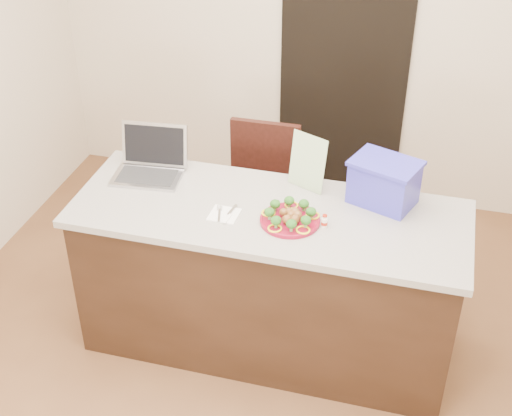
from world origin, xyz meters
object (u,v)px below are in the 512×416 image
(island, at_px, (268,279))
(chair, at_px, (261,191))
(yogurt_bottle, at_px, (324,222))
(laptop, at_px, (151,161))
(napkin, at_px, (224,214))
(blue_box, at_px, (384,182))
(plate, at_px, (290,220))

(island, distance_m, chair, 0.76)
(yogurt_bottle, xyz_separation_m, laptop, (-1.03, 0.27, 0.04))
(napkin, distance_m, laptop, 0.60)
(blue_box, relative_size, chair, 0.40)
(napkin, xyz_separation_m, laptop, (-0.52, 0.30, 0.07))
(island, distance_m, yogurt_bottle, 0.58)
(plate, bearing_deg, yogurt_bottle, 1.26)
(napkin, bearing_deg, yogurt_bottle, 3.58)
(napkin, distance_m, chair, 0.89)
(napkin, distance_m, blue_box, 0.84)
(plate, distance_m, napkin, 0.34)
(napkin, xyz_separation_m, blue_box, (0.76, 0.33, 0.12))
(blue_box, bearing_deg, plate, -124.83)
(laptop, bearing_deg, chair, 40.23)
(plate, height_order, napkin, plate)
(laptop, distance_m, chair, 0.83)
(laptop, distance_m, blue_box, 1.28)
(blue_box, bearing_deg, island, -137.51)
(plate, relative_size, laptop, 0.77)
(yogurt_bottle, bearing_deg, island, 167.55)
(chair, bearing_deg, yogurt_bottle, -56.10)
(blue_box, height_order, chair, blue_box)
(chair, bearing_deg, napkin, -88.95)
(chair, bearing_deg, plate, -65.83)
(yogurt_bottle, height_order, laptop, laptop)
(yogurt_bottle, relative_size, laptop, 0.18)
(yogurt_bottle, bearing_deg, napkin, -176.42)
(plate, relative_size, yogurt_bottle, 4.34)
(plate, bearing_deg, laptop, 162.33)
(island, xyz_separation_m, plate, (0.13, -0.07, 0.47))
(plate, relative_size, napkin, 2.09)
(plate, relative_size, chair, 0.31)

